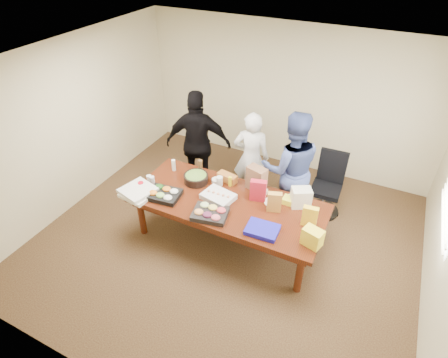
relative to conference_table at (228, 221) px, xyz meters
The scene contains 36 objects.
floor 0.39m from the conference_table, ahead, with size 5.50×5.00×0.02m, color #47301E.
ceiling 2.33m from the conference_table, ahead, with size 5.50×5.00×0.02m, color white.
wall_back 2.68m from the conference_table, 90.00° to the left, with size 5.50×0.04×2.70m, color beige.
wall_front 2.68m from the conference_table, 90.00° to the right, with size 5.50×0.04×2.70m, color beige.
wall_left 2.92m from the conference_table, behind, with size 0.04×5.00×2.70m, color beige.
conference_table is the anchor object (origin of this frame).
office_chair 1.73m from the conference_table, 47.68° to the left, with size 0.54×0.54×1.05m, color black.
person_center 1.21m from the conference_table, 95.44° to the left, with size 0.60×0.39×1.64m, color silver.
person_right 1.25m from the conference_table, 56.10° to the left, with size 0.92×0.71×1.88m, color navy.
person_left 1.50m from the conference_table, 136.61° to the left, with size 1.10×0.46×1.88m, color black.
veggie_tray 1.02m from the conference_table, 160.79° to the right, with size 0.47×0.36×0.07m, color black.
fruit_tray 0.57m from the conference_table, 102.19° to the right, with size 0.47×0.37×0.07m, color black.
sheet_cake 0.44m from the conference_table, behind, with size 0.45×0.33×0.08m, color silver.
salad_bowl 0.81m from the conference_table, 161.07° to the left, with size 0.38×0.38×0.12m, color black.
chip_bag_blue 0.86m from the conference_table, 28.02° to the right, with size 0.42×0.31×0.06m, color #1816AE.
chip_bag_red 0.69m from the conference_table, 31.48° to the left, with size 0.23×0.09×0.33m, color #B61D2E.
chip_bag_yellow 1.28m from the conference_table, ahead, with size 0.20×0.08×0.30m, color yellow.
chip_bag_orange 0.85m from the conference_table, ahead, with size 0.19×0.09×0.30m, color #C48834.
mayo_jar 0.61m from the conference_table, 133.11° to the left, with size 0.10×0.10×0.15m, color silver.
mustard_bottle 0.59m from the conference_table, 110.34° to the left, with size 0.06×0.06×0.16m, color yellow.
dressing_bottle 0.99m from the conference_table, 145.95° to the left, with size 0.07×0.07×0.22m, color brown.
ranch_bottle 1.26m from the conference_table, 163.41° to the left, with size 0.06×0.06×0.19m, color silver.
banana_bunch 1.00m from the conference_table, 22.85° to the left, with size 0.26×0.15×0.09m, color #F5F733.
bread_loaf 0.66m from the conference_table, 116.48° to the left, with size 0.31×0.13×0.12m, color #A15D24.
kraft_bag 0.77m from the conference_table, 61.03° to the left, with size 0.29×0.17×0.38m, color brown.
red_cup 1.40m from the conference_table, 167.19° to the right, with size 0.08×0.08×0.11m, color #B9091A.
clear_cup_a 1.31m from the conference_table, behind, with size 0.08×0.08×0.11m, color silver.
clear_cup_b 1.37m from the conference_table, behind, with size 0.08×0.08×0.10m, color white.
pizza_box_lower 1.37m from the conference_table, 160.78° to the right, with size 0.44×0.44×0.05m, color white.
pizza_box_upper 1.40m from the conference_table, 160.99° to the right, with size 0.44×0.44×0.05m, color silver.
plate_a 0.74m from the conference_table, 24.11° to the left, with size 0.23×0.23×0.01m, color white.
plate_b 1.01m from the conference_table, 27.78° to the left, with size 0.26×0.26×0.02m, color white.
dip_bowl_a 0.69m from the conference_table, 46.83° to the left, with size 0.14×0.14×0.05m, color beige.
dip_bowl_b 0.64m from the conference_table, 136.23° to the left, with size 0.14×0.14×0.06m, color white.
grocery_bag_white 1.15m from the conference_table, 21.22° to the left, with size 0.27×0.19×0.29m, color beige.
grocery_bag_yellow 1.42m from the conference_table, 12.91° to the right, with size 0.24×0.17×0.24m, color yellow.
Camera 1 is at (1.73, -3.65, 4.08)m, focal length 29.21 mm.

